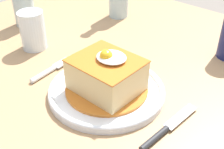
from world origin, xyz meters
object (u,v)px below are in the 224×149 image
knife (163,132)px  drinking_glass (33,33)px  main_plate (106,90)px  fork (50,70)px

knife → drinking_glass: size_ratio=1.58×
main_plate → drinking_glass: bearing=175.5°
drinking_glass → main_plate: bearing=-4.5°
fork → drinking_glass: drinking_glass is taller
fork → drinking_glass: bearing=158.1°
knife → drinking_glass: drinking_glass is taller
fork → drinking_glass: size_ratio=1.35×
main_plate → fork: size_ratio=1.80×
knife → drinking_glass: 0.46m
fork → knife: bearing=1.4°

